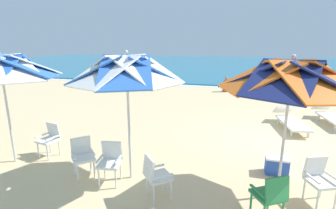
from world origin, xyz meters
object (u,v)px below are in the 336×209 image
object	(u,v)px
plastic_chair_4	(155,175)
sun_lounger_1	(291,120)
beach_umbrella_0	(291,77)
plastic_chair_0	(271,194)
beach_umbrella_1	(127,70)
plastic_chair_2	(83,155)
plastic_chair_1	(319,178)
beach_umbrella_2	(1,68)
plastic_chair_3	(110,160)
sun_lounger_0	(332,116)
cooler_box	(277,165)
plastic_chair_6	(50,137)
beachgoer_seated	(226,86)

from	to	relation	value
plastic_chair_4	sun_lounger_1	bearing A→B (deg)	58.32
beach_umbrella_0	plastic_chair_0	world-z (taller)	beach_umbrella_0
beach_umbrella_1	plastic_chair_2	distance (m)	2.14
plastic_chair_1	beach_umbrella_2	xyz separation A→B (m)	(-6.75, -0.26, 1.82)
plastic_chair_0	plastic_chair_3	size ratio (longest dim) A/B	1.00
sun_lounger_0	cooler_box	xyz separation A→B (m)	(-2.36, -4.39, -0.08)
plastic_chair_0	plastic_chair_6	world-z (taller)	same
plastic_chair_4	beach_umbrella_0	bearing A→B (deg)	18.51
plastic_chair_2	plastic_chair_4	xyz separation A→B (m)	(1.81, -0.36, 0.00)
plastic_chair_4	cooler_box	size ratio (longest dim) A/B	1.73
plastic_chair_2	beachgoer_seated	size ratio (longest dim) A/B	0.94
plastic_chair_2	plastic_chair_3	distance (m)	0.71
plastic_chair_2	plastic_chair_6	distance (m)	1.56
plastic_chair_0	cooler_box	distance (m)	1.77
beach_umbrella_1	beach_umbrella_2	size ratio (longest dim) A/B	1.02
plastic_chair_3	sun_lounger_1	distance (m)	6.41
sun_lounger_1	beach_umbrella_1	bearing A→B (deg)	-130.81
beach_umbrella_0	beachgoer_seated	distance (m)	10.96
plastic_chair_1	beach_umbrella_1	bearing A→B (deg)	-177.34
plastic_chair_3	plastic_chair_4	world-z (taller)	same
plastic_chair_2	sun_lounger_0	bearing A→B (deg)	41.20
plastic_chair_6	sun_lounger_1	bearing A→B (deg)	32.66
beach_umbrella_1	plastic_chair_3	size ratio (longest dim) A/B	3.17
plastic_chair_2	plastic_chair_6	bearing A→B (deg)	155.46
plastic_chair_1	cooler_box	bearing A→B (deg)	122.43
plastic_chair_0	beachgoer_seated	world-z (taller)	beachgoer_seated
beach_umbrella_2	sun_lounger_1	xyz separation A→B (m)	(7.01, 4.63, -2.04)
beach_umbrella_1	sun_lounger_1	distance (m)	6.34
beach_umbrella_2	cooler_box	world-z (taller)	beach_umbrella_2
plastic_chair_2	beach_umbrella_2	world-z (taller)	beach_umbrella_2
plastic_chair_2	beach_umbrella_2	xyz separation A→B (m)	(-2.05, 0.11, 1.82)
beach_umbrella_0	cooler_box	bearing A→B (deg)	85.05
plastic_chair_0	beachgoer_seated	xyz separation A→B (m)	(-1.41, 11.45, -0.20)
cooler_box	plastic_chair_0	bearing A→B (deg)	-100.51
beach_umbrella_0	plastic_chair_0	bearing A→B (deg)	-106.43
cooler_box	beachgoer_seated	size ratio (longest dim) A/B	0.54
beach_umbrella_2	plastic_chair_6	xyz separation A→B (m)	(0.63, 0.54, -1.82)
beach_umbrella_1	plastic_chair_0	bearing A→B (deg)	-12.88
plastic_chair_4	sun_lounger_1	world-z (taller)	plastic_chair_4
plastic_chair_6	sun_lounger_0	xyz separation A→B (m)	(7.90, 5.02, -0.22)
plastic_chair_6	sun_lounger_0	bearing A→B (deg)	32.45
beach_umbrella_1	plastic_chair_2	size ratio (longest dim) A/B	3.17
beach_umbrella_1	cooler_box	world-z (taller)	beach_umbrella_1
beach_umbrella_1	plastic_chair_2	world-z (taller)	beach_umbrella_1
beach_umbrella_1	cooler_box	distance (m)	3.91
plastic_chair_0	plastic_chair_1	world-z (taller)	same
sun_lounger_0	plastic_chair_4	bearing A→B (deg)	-127.72
beach_umbrella_0	plastic_chair_4	world-z (taller)	beach_umbrella_0
plastic_chair_3	plastic_chair_4	xyz separation A→B (m)	(1.10, -0.31, 0.00)
plastic_chair_2	cooler_box	xyz separation A→B (m)	(4.12, 1.28, -0.30)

